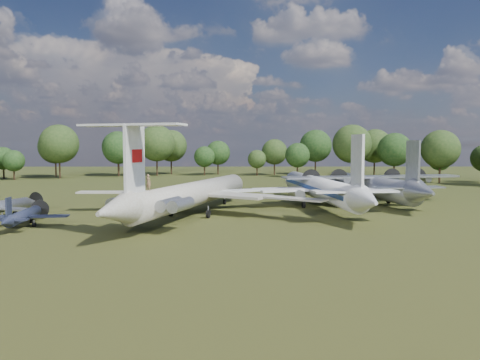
{
  "coord_description": "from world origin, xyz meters",
  "views": [
    {
      "loc": [
        8.75,
        -67.12,
        9.96
      ],
      "look_at": [
        9.07,
        -0.74,
        5.0
      ],
      "focal_mm": 35.0,
      "sensor_mm": 36.0,
      "label": 1
    }
  ],
  "objects_px": {
    "il62_airliner": "(195,199)",
    "small_prop_west": "(24,219)",
    "person_on_il62": "(148,182)",
    "an12_transport": "(374,190)",
    "tu104_jet": "(319,192)"
  },
  "relations": [
    {
      "from": "il62_airliner",
      "to": "tu104_jet",
      "type": "relative_size",
      "value": 1.02
    },
    {
      "from": "il62_airliner",
      "to": "person_on_il62",
      "type": "distance_m",
      "value": 13.79
    },
    {
      "from": "an12_transport",
      "to": "person_on_il62",
      "type": "xyz_separation_m",
      "value": [
        -33.58,
        -26.32,
        3.4
      ]
    },
    {
      "from": "il62_airliner",
      "to": "tu104_jet",
      "type": "distance_m",
      "value": 21.23
    },
    {
      "from": "tu104_jet",
      "to": "small_prop_west",
      "type": "distance_m",
      "value": 43.35
    },
    {
      "from": "small_prop_west",
      "to": "person_on_il62",
      "type": "relative_size",
      "value": 7.55
    },
    {
      "from": "il62_airliner",
      "to": "an12_transport",
      "type": "height_order",
      "value": "il62_airliner"
    },
    {
      "from": "il62_airliner",
      "to": "tu104_jet",
      "type": "xyz_separation_m",
      "value": [
        19.27,
        8.9,
        0.0
      ]
    },
    {
      "from": "an12_transport",
      "to": "person_on_il62",
      "type": "distance_m",
      "value": 42.8
    },
    {
      "from": "tu104_jet",
      "to": "small_prop_west",
      "type": "xyz_separation_m",
      "value": [
        -39.23,
        -18.4,
        -1.36
      ]
    },
    {
      "from": "il62_airliner",
      "to": "tu104_jet",
      "type": "bearing_deg",
      "value": 42.52
    },
    {
      "from": "tu104_jet",
      "to": "an12_transport",
      "type": "distance_m",
      "value": 11.25
    },
    {
      "from": "person_on_il62",
      "to": "tu104_jet",
      "type": "bearing_deg",
      "value": -109.92
    },
    {
      "from": "il62_airliner",
      "to": "small_prop_west",
      "type": "bearing_deg",
      "value": -136.83
    },
    {
      "from": "il62_airliner",
      "to": "small_prop_west",
      "type": "xyz_separation_m",
      "value": [
        -19.96,
        -9.5,
        -1.36
      ]
    }
  ]
}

